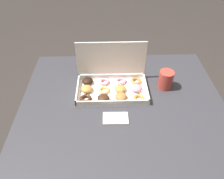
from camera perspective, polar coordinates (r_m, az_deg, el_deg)
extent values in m
plane|color=#2D2826|center=(1.81, 1.92, -20.79)|extent=(8.00, 8.00, 0.00)
cube|color=#2D2D33|center=(1.19, 2.74, -3.48)|extent=(1.09, 0.90, 0.03)
cylinder|color=#2D2D33|center=(1.79, -14.60, -3.41)|extent=(0.06, 0.06, 0.74)
cylinder|color=#2D2D33|center=(1.84, 17.12, -2.72)|extent=(0.06, 0.06, 0.74)
cube|color=white|center=(1.23, 0.00, -0.42)|extent=(0.39, 0.23, 0.01)
cube|color=beige|center=(1.14, 0.17, -3.50)|extent=(0.39, 0.01, 0.03)
cube|color=beige|center=(1.30, -0.15, 3.45)|extent=(0.39, 0.01, 0.03)
cube|color=beige|center=(1.23, -8.97, 0.03)|extent=(0.01, 0.23, 0.03)
cube|color=beige|center=(1.24, 8.91, 0.38)|extent=(0.01, 0.23, 0.03)
cube|color=beige|center=(1.24, -0.17, 8.04)|extent=(0.39, 0.01, 0.21)
torus|color=#381E11|center=(1.17, -6.88, -2.39)|extent=(0.06, 0.06, 0.02)
ellipsoid|color=#381E11|center=(1.16, -2.27, -2.22)|extent=(0.06, 0.06, 0.03)
ellipsoid|color=#9E6633|center=(1.17, 2.38, -1.88)|extent=(0.06, 0.06, 0.03)
torus|color=#B77A38|center=(1.18, 6.98, -2.24)|extent=(0.06, 0.06, 0.02)
ellipsoid|color=#B77A38|center=(1.22, -6.62, 0.14)|extent=(0.06, 0.06, 0.03)
torus|color=tan|center=(1.22, -2.06, -0.18)|extent=(0.06, 0.06, 0.02)
ellipsoid|color=#B77A38|center=(1.22, 2.16, 0.19)|extent=(0.06, 0.06, 0.03)
ellipsoid|color=pink|center=(1.23, 6.40, 0.38)|extent=(0.06, 0.06, 0.03)
ellipsoid|color=black|center=(1.27, -6.43, 2.24)|extent=(0.06, 0.06, 0.03)
torus|color=pink|center=(1.27, -2.03, 2.02)|extent=(0.06, 0.06, 0.02)
torus|color=pink|center=(1.28, 2.19, 2.21)|extent=(0.06, 0.06, 0.02)
torus|color=#9E6633|center=(1.29, 6.37, 2.22)|extent=(0.06, 0.06, 0.02)
cylinder|color=#A3382D|center=(1.26, 13.85, 2.52)|extent=(0.08, 0.08, 0.11)
cylinder|color=black|center=(1.23, 14.22, 4.30)|extent=(0.07, 0.07, 0.01)
cube|color=silver|center=(1.09, 0.94, -7.49)|extent=(0.13, 0.08, 0.01)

